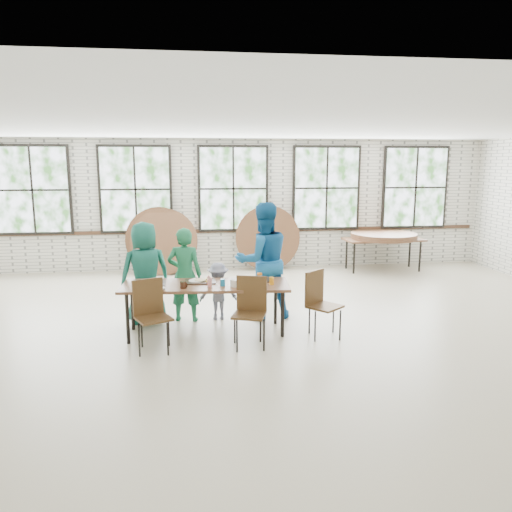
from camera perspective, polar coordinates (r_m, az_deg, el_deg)
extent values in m
plane|color=#B7AC92|center=(7.56, 0.40, -8.40)|extent=(12.00, 12.00, 0.00)
plane|color=white|center=(7.17, 0.43, 14.90)|extent=(12.00, 12.00, 0.00)
plane|color=silver|center=(11.66, -2.63, 5.87)|extent=(12.00, 0.00, 12.00)
plane|color=silver|center=(2.93, 12.71, -8.94)|extent=(12.00, 0.00, 12.00)
cube|color=#422819|center=(11.70, -2.59, 2.93)|extent=(11.80, 0.05, 0.08)
cube|color=black|center=(12.03, -24.15, 6.90)|extent=(1.62, 0.05, 1.97)
cube|color=white|center=(12.00, -24.20, 6.89)|extent=(1.50, 0.01, 1.85)
cube|color=black|center=(11.60, -13.60, 7.42)|extent=(1.62, 0.05, 1.97)
cube|color=white|center=(11.57, -13.62, 7.41)|extent=(1.50, 0.01, 1.85)
cube|color=black|center=(11.58, -2.62, 7.69)|extent=(1.62, 0.05, 1.97)
cube|color=white|center=(11.54, -2.60, 7.69)|extent=(1.50, 0.01, 1.85)
cube|color=black|center=(11.97, 8.03, 7.70)|extent=(1.62, 0.05, 1.97)
cube|color=white|center=(11.93, 8.08, 7.69)|extent=(1.50, 0.01, 1.85)
cube|color=black|center=(12.73, 17.71, 7.47)|extent=(1.62, 0.05, 1.97)
cube|color=white|center=(12.70, 17.77, 7.46)|extent=(1.50, 0.01, 1.85)
cube|color=brown|center=(7.25, -5.80, -3.37)|extent=(2.46, 0.99, 0.04)
cylinder|color=black|center=(7.11, -14.46, -7.03)|extent=(0.05, 0.05, 0.70)
cylinder|color=black|center=(7.68, -13.93, -5.68)|extent=(0.05, 0.05, 0.70)
cylinder|color=black|center=(7.17, 3.05, -6.56)|extent=(0.05, 0.05, 0.70)
cylinder|color=black|center=(7.73, 2.24, -5.26)|extent=(0.05, 0.05, 0.70)
cube|color=#4A3118|center=(6.73, -11.61, -7.03)|extent=(0.55, 0.54, 0.03)
cube|color=#4A3118|center=(6.83, -12.25, -4.60)|extent=(0.39, 0.20, 0.50)
cylinder|color=black|center=(6.66, -13.20, -9.38)|extent=(0.02, 0.02, 0.44)
cylinder|color=black|center=(6.98, -12.93, -8.43)|extent=(0.02, 0.02, 0.44)
cylinder|color=black|center=(6.63, -10.07, -9.34)|extent=(0.02, 0.02, 0.44)
cylinder|color=black|center=(6.95, -9.95, -8.39)|extent=(0.02, 0.02, 0.44)
cube|color=#4A3118|center=(6.74, -0.81, -6.78)|extent=(0.52, 0.51, 0.03)
cube|color=#4A3118|center=(6.85, -0.50, -4.31)|extent=(0.41, 0.16, 0.50)
cylinder|color=black|center=(6.64, -2.19, -9.16)|extent=(0.02, 0.02, 0.44)
cylinder|color=black|center=(6.96, -2.46, -8.22)|extent=(0.02, 0.02, 0.44)
cylinder|color=black|center=(6.68, 0.92, -9.03)|extent=(0.02, 0.02, 0.44)
cylinder|color=black|center=(6.99, 0.51, -8.10)|extent=(0.02, 0.02, 0.44)
cube|color=#4A3118|center=(7.19, 7.88, -5.76)|extent=(0.58, 0.58, 0.03)
cube|color=#4A3118|center=(7.23, 6.68, -3.58)|extent=(0.34, 0.29, 0.50)
cylinder|color=black|center=(7.06, 6.77, -8.00)|extent=(0.02, 0.02, 0.44)
cylinder|color=black|center=(7.37, 6.12, -7.17)|extent=(0.02, 0.02, 0.44)
cylinder|color=black|center=(7.15, 9.59, -7.83)|extent=(0.02, 0.02, 0.44)
cylinder|color=black|center=(7.46, 8.83, -7.02)|extent=(0.02, 0.02, 0.44)
imported|color=#1D6F5A|center=(7.89, -12.54, -1.86)|extent=(0.89, 0.72, 1.59)
imported|color=#1D6C44|center=(7.87, -8.15, -2.13)|extent=(0.59, 0.44, 1.48)
imported|color=#121539|center=(7.95, -4.34, -4.03)|extent=(0.60, 0.36, 0.92)
imported|color=#155C98|center=(7.91, 0.81, -0.56)|extent=(1.01, 0.85, 1.86)
cube|color=brown|center=(11.87, 14.36, 1.84)|extent=(1.84, 0.84, 0.04)
cylinder|color=black|center=(11.41, 11.14, -0.26)|extent=(0.04, 0.04, 0.70)
cylinder|color=black|center=(11.92, 10.31, 0.23)|extent=(0.04, 0.04, 0.70)
cylinder|color=black|center=(11.99, 18.23, -0.07)|extent=(0.04, 0.04, 0.70)
cylinder|color=black|center=(12.48, 17.15, 0.40)|extent=(0.04, 0.04, 0.70)
cube|color=black|center=(7.33, -12.04, -3.15)|extent=(0.44, 0.33, 0.02)
cube|color=black|center=(7.37, -6.38, -2.91)|extent=(0.44, 0.33, 0.02)
cube|color=black|center=(7.42, -0.08, -2.75)|extent=(0.44, 0.33, 0.02)
cylinder|color=black|center=(7.03, -8.30, -3.30)|extent=(0.09, 0.09, 0.09)
cube|color=red|center=(7.07, -5.32, -3.10)|extent=(0.06, 0.07, 0.11)
cylinder|color=#1671A7|center=(7.11, -3.83, -3.04)|extent=(0.07, 0.07, 0.10)
cylinder|color=orange|center=(7.17, 1.80, -2.86)|extent=(0.07, 0.07, 0.11)
cylinder|color=white|center=(7.08, -2.28, -3.08)|extent=(0.17, 0.17, 0.10)
ellipsoid|color=white|center=(7.00, -10.73, -3.64)|extent=(0.11, 0.11, 0.05)
ellipsoid|color=white|center=(7.20, -1.17, -3.04)|extent=(0.11, 0.11, 0.05)
cylinder|color=brown|center=(11.86, 14.37, 2.03)|extent=(1.50, 1.50, 0.04)
cylinder|color=brown|center=(11.86, 14.38, 2.24)|extent=(1.50, 1.50, 0.04)
cylinder|color=brown|center=(11.85, 14.39, 2.46)|extent=(1.50, 1.50, 0.04)
cylinder|color=brown|center=(11.43, -11.00, 1.72)|extent=(1.50, 0.23, 1.49)
cylinder|color=brown|center=(11.32, -10.49, 1.66)|extent=(1.50, 0.45, 1.46)
cylinder|color=brown|center=(11.54, 1.37, 2.00)|extent=(1.50, 0.19, 1.50)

